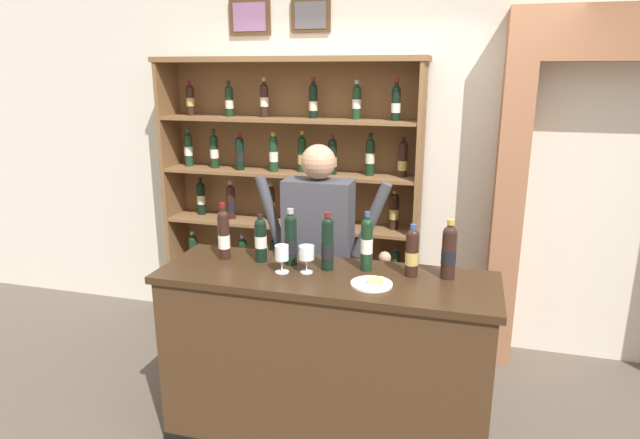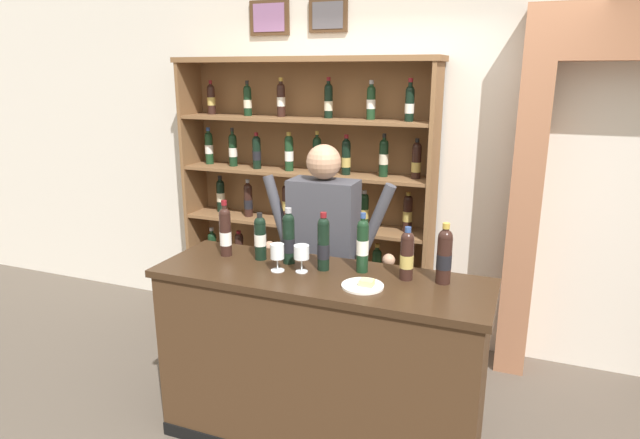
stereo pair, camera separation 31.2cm
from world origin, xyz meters
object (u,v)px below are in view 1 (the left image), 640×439
at_px(wine_shelf, 290,195).
at_px(tasting_bottle_chianti, 367,243).
at_px(tasting_counter, 325,361).
at_px(tasting_bottle_vin_santo, 328,243).
at_px(tasting_bottle_riserva, 412,252).
at_px(cheese_plate, 372,283).
at_px(wine_glass_right, 282,254).
at_px(tasting_bottle_bianco, 449,251).
at_px(tasting_bottle_prosecco, 291,238).
at_px(tasting_bottle_brunello, 224,234).
at_px(wine_glass_spare, 306,254).
at_px(shopkeeper, 319,242).
at_px(tasting_bottle_rosso, 261,239).

bearing_deg(wine_shelf, tasting_bottle_chianti, -54.80).
bearing_deg(tasting_counter, tasting_bottle_vin_santo, 96.09).
distance_m(tasting_counter, tasting_bottle_riserva, 0.80).
bearing_deg(cheese_plate, tasting_bottle_vin_santo, 150.12).
relative_size(tasting_bottle_vin_santo, wine_glass_right, 2.11).
bearing_deg(tasting_bottle_bianco, tasting_bottle_prosecco, -178.67).
height_order(tasting_bottle_brunello, tasting_bottle_vin_santo, tasting_bottle_brunello).
height_order(tasting_bottle_prosecco, tasting_bottle_vin_santo, tasting_bottle_vin_santo).
relative_size(tasting_counter, wine_glass_spare, 12.06).
distance_m(tasting_bottle_chianti, tasting_bottle_bianco, 0.44).
height_order(wine_shelf, tasting_bottle_brunello, wine_shelf).
distance_m(shopkeeper, tasting_bottle_brunello, 0.67).
bearing_deg(tasting_bottle_prosecco, wine_shelf, 108.79).
relative_size(tasting_bottle_riserva, wine_glass_spare, 1.88).
bearing_deg(wine_glass_spare, wine_glass_right, -166.60).
height_order(shopkeeper, tasting_bottle_bianco, shopkeeper).
height_order(tasting_counter, tasting_bottle_chianti, tasting_bottle_chianti).
distance_m(tasting_bottle_brunello, tasting_bottle_rosso, 0.22).
relative_size(tasting_bottle_vin_santo, tasting_bottle_bianco, 1.02).
relative_size(tasting_counter, shopkeeper, 1.10).
bearing_deg(tasting_counter, tasting_bottle_chianti, 32.70).
bearing_deg(tasting_bottle_chianti, wine_shelf, 125.20).
bearing_deg(tasting_bottle_prosecco, tasting_bottle_brunello, -177.91).
bearing_deg(tasting_bottle_vin_santo, tasting_counter, -83.91).
distance_m(tasting_bottle_rosso, tasting_bottle_chianti, 0.61).
bearing_deg(shopkeeper, tasting_bottle_rosso, -113.23).
distance_m(tasting_bottle_prosecco, wine_glass_right, 0.15).
height_order(wine_glass_spare, cheese_plate, wine_glass_spare).
bearing_deg(wine_glass_right, wine_glass_spare, 13.40).
bearing_deg(tasting_bottle_prosecco, shopkeeper, 86.91).
distance_m(tasting_bottle_rosso, tasting_bottle_vin_santo, 0.40).
bearing_deg(tasting_counter, tasting_bottle_bianco, 11.29).
bearing_deg(wine_shelf, shopkeeper, -59.09).
xyz_separation_m(tasting_counter, shopkeeper, (-0.20, 0.59, 0.51)).
bearing_deg(tasting_bottle_prosecco, tasting_bottle_vin_santo, -6.97).
xyz_separation_m(wine_glass_right, cheese_plate, (0.50, -0.05, -0.09)).
bearing_deg(tasting_bottle_rosso, tasting_bottle_bianco, 1.13).
relative_size(tasting_bottle_rosso, wine_glass_right, 1.81).
height_order(tasting_bottle_rosso, tasting_bottle_vin_santo, tasting_bottle_vin_santo).
relative_size(tasting_bottle_rosso, tasting_bottle_vin_santo, 0.86).
bearing_deg(tasting_bottle_vin_santo, wine_glass_right, -153.73).
height_order(tasting_bottle_rosso, tasting_bottle_bianco, tasting_bottle_bianco).
xyz_separation_m(tasting_bottle_riserva, cheese_plate, (-0.18, -0.19, -0.13)).
bearing_deg(tasting_bottle_bianco, tasting_bottle_riserva, -173.90).
relative_size(wine_shelf, wine_glass_spare, 14.52).
bearing_deg(tasting_bottle_brunello, tasting_bottle_chianti, 2.46).
bearing_deg(wine_glass_spare, tasting_bottle_brunello, 170.00).
bearing_deg(tasting_bottle_rosso, shopkeeper, 66.77).
relative_size(wine_glass_spare, wine_glass_right, 0.99).
xyz_separation_m(tasting_bottle_prosecco, cheese_plate, (0.50, -0.19, -0.14)).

